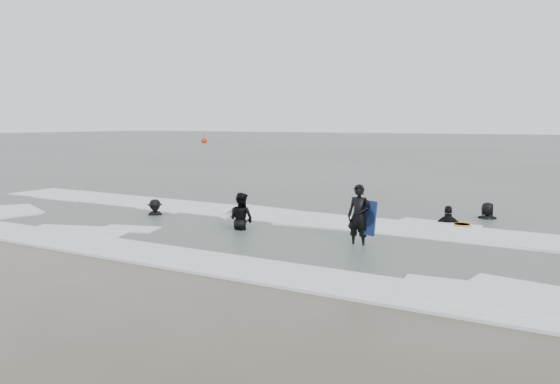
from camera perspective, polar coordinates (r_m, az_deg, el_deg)
The scene contains 10 objects.
ground at distance 14.86m, azimuth -9.88°, elevation -6.32°, with size 320.00×320.00×0.00m, color brown.
sea at distance 91.53m, azimuth 24.61°, elevation 4.48°, with size 320.00×320.00×0.00m, color #47544C.
surfer_centre at distance 15.51m, azimuth 8.17°, elevation -5.71°, with size 0.65×0.43×1.79m, color black.
surfer_wading at distance 17.68m, azimuth -4.05°, elevation -4.05°, with size 0.87×0.68×1.80m, color black.
surfer_breaker at distance 20.69m, azimuth -12.91°, elevation -2.56°, with size 0.97×0.56×1.51m, color black.
surfer_right_near at distance 19.33m, azimuth 17.17°, elevation -3.38°, with size 1.07×0.45×1.83m, color black.
surfer_right_far at distance 20.82m, azimuth 20.83°, elevation -2.79°, with size 0.88×0.58×1.81m, color black.
surf_foam at distance 17.76m, azimuth -2.13°, elevation -3.85°, with size 30.03×9.06×0.09m.
bodyboards at distance 17.16m, azimuth 7.75°, elevation -2.75°, with size 7.25×4.96×1.25m.
buoy at distance 93.17m, azimuth -7.92°, elevation 5.32°, with size 1.00×1.00×1.65m.
Camera 1 is at (9.39, -10.98, 3.46)m, focal length 35.00 mm.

